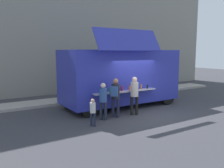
{
  "coord_description": "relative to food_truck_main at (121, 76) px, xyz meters",
  "views": [
    {
      "loc": [
        -7.13,
        -8.45,
        2.91
      ],
      "look_at": [
        -0.75,
        1.45,
        1.3
      ],
      "focal_mm": 37.74,
      "sensor_mm": 36.0,
      "label": 1
    }
  ],
  "objects": [
    {
      "name": "curb_strip",
      "position": [
        -4.0,
        2.62,
        -1.57
      ],
      "size": [
        28.0,
        1.6,
        0.15
      ],
      "primitive_type": "cube",
      "color": "#9E998E",
      "rests_on": "ground"
    },
    {
      "name": "customer_rear_waiting",
      "position": [
        -2.16,
        -1.79,
        -0.68
      ],
      "size": [
        0.33,
        0.33,
        1.61
      ],
      "rotation": [
        0.0,
        0.0,
        0.62
      ],
      "color": "#202535",
      "rests_on": "ground"
    },
    {
      "name": "customer_mid_with_backpack",
      "position": [
        -1.5,
        -1.74,
        -0.58
      ],
      "size": [
        0.54,
        0.53,
        1.74
      ],
      "rotation": [
        0.0,
        0.0,
        0.75
      ],
      "color": "#202137",
      "rests_on": "ground"
    },
    {
      "name": "food_truck_main",
      "position": [
        0.0,
        0.0,
        0.0
      ],
      "size": [
        6.25,
        3.19,
        3.97
      ],
      "rotation": [
        0.0,
        0.0,
        -0.01
      ],
      "color": "#2A31A1",
      "rests_on": "ground"
    },
    {
      "name": "child_near_queue",
      "position": [
        -2.95,
        -2.32,
        -0.98
      ],
      "size": [
        0.22,
        0.22,
        1.1
      ],
      "rotation": [
        0.0,
        0.0,
        0.67
      ],
      "color": "#1D2338",
      "rests_on": "ground"
    },
    {
      "name": "ground_plane",
      "position": [
        -0.05,
        -1.83,
        -1.64
      ],
      "size": [
        60.0,
        60.0,
        0.0
      ],
      "primitive_type": "plane",
      "color": "#38383D"
    },
    {
      "name": "trash_bin",
      "position": [
        4.12,
        2.32,
        -1.12
      ],
      "size": [
        0.6,
        0.6,
        1.04
      ],
      "primitive_type": "cylinder",
      "color": "#2D5B36",
      "rests_on": "ground"
    },
    {
      "name": "building_behind",
      "position": [
        -3.0,
        6.52,
        3.17
      ],
      "size": [
        32.0,
        2.4,
        9.63
      ],
      "primitive_type": "cube",
      "color": "gray",
      "rests_on": "ground"
    },
    {
      "name": "customer_front_ordering",
      "position": [
        -0.53,
        -1.86,
        -0.58
      ],
      "size": [
        0.36,
        0.36,
        1.78
      ],
      "rotation": [
        0.0,
        0.0,
        1.07
      ],
      "color": "black",
      "rests_on": "ground"
    }
  ]
}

